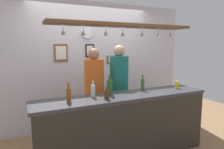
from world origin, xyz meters
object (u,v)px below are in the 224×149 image
Objects in this scene: wall_clock at (87,33)px; picture_frame_crest at (90,50)px; person_left_orange_shirt at (94,87)px; person_right_teal_shirt at (119,83)px; bottle_beer_brown_stubby at (107,94)px; bottle_soda_clear at (93,91)px; bottle_beer_green_import at (143,84)px; bottle_beer_amber_tall at (69,94)px; drink_can at (177,85)px; picture_frame_lower_pair at (113,60)px; bottle_champagne_green at (110,87)px; picture_frame_caricature at (61,53)px.

picture_frame_crest is at bearing 6.52° from wall_clock.
person_left_orange_shirt is 0.97× the size of person_right_teal_shirt.
bottle_soda_clear is at bearing 125.24° from bottle_beer_brown_stubby.
bottle_beer_green_import is at bearing -71.50° from person_right_teal_shirt.
drink_can is at bearing 1.05° from bottle_beer_amber_tall.
picture_frame_crest reaches higher than person_right_teal_shirt.
person_right_teal_shirt is at bearing 52.44° from bottle_beer_brown_stubby.
person_right_teal_shirt is 5.72× the size of picture_frame_lower_pair.
bottle_champagne_green is (0.14, 0.21, 0.05)m from bottle_beer_brown_stubby.
bottle_beer_brown_stubby is 1.38m from drink_can.
picture_frame_crest is at bearing 72.72° from bottle_soda_clear.
drink_can is 0.36× the size of picture_frame_caricature.
person_right_teal_shirt is at bearing 51.03° from bottle_champagne_green.
person_left_orange_shirt is 0.48m from person_right_teal_shirt.
bottle_beer_amber_tall is 1.81m from wall_clock.
drink_can is at bearing -50.00° from wall_clock.
bottle_beer_amber_tall is 0.76× the size of picture_frame_caricature.
bottle_soda_clear is 0.88× the size of bottle_beer_green_import.
bottle_soda_clear is 1.51m from drink_can.
picture_frame_caricature is (-0.45, 1.29, 0.47)m from bottle_champagne_green.
drink_can is (1.37, 0.12, -0.01)m from bottle_beer_brown_stubby.
bottle_beer_green_import is 1.45m from picture_frame_crest.
bottle_champagne_green is 0.88× the size of picture_frame_caricature.
drink_can is (0.63, -0.11, -0.04)m from bottle_beer_green_import.
bottle_beer_amber_tall reaches higher than drink_can.
picture_frame_caricature reaches higher than bottle_beer_brown_stubby.
bottle_beer_amber_tall is (-1.08, -0.66, 0.05)m from person_right_teal_shirt.
picture_frame_crest is at bearing 128.51° from drink_can.
bottle_beer_brown_stubby is 0.82× the size of wall_clock.
wall_clock is at bearing 115.34° from person_right_teal_shirt.
bottle_beer_brown_stubby is (-0.57, -0.75, 0.02)m from person_right_teal_shirt.
bottle_beer_green_import is 2.13× the size of drink_can.
bottle_beer_green_import is 1.18× the size of wall_clock.
bottle_soda_clear is (-0.13, 0.19, 0.02)m from bottle_beer_brown_stubby.
person_left_orange_shirt is at bearing 153.92° from drink_can.
bottle_beer_brown_stubby is 0.25m from bottle_champagne_green.
bottle_beer_brown_stubby is at bearing -123.67° from bottle_champagne_green.
picture_frame_crest is (0.41, 1.31, 0.53)m from bottle_soda_clear.
picture_frame_crest is (-1.10, 1.38, 0.57)m from drink_can.
bottle_beer_amber_tall is 1.88m from drink_can.
bottle_beer_brown_stubby is 0.53× the size of picture_frame_caricature.
bottle_soda_clear is 0.77× the size of bottle_champagne_green.
bottle_beer_green_import is (0.88, 0.05, 0.01)m from bottle_soda_clear.
bottle_beer_green_import is at bearing 2.35° from bottle_champagne_green.
picture_frame_caricature is 1.55× the size of wall_clock.
picture_frame_lower_pair is (0.72, 0.75, 0.40)m from person_left_orange_shirt.
bottle_soda_clear is at bearing -107.28° from picture_frame_crest.
bottle_beer_amber_tall is 1.51m from picture_frame_caricature.
bottle_soda_clear is at bearing 15.18° from bottle_beer_amber_tall.
picture_frame_lower_pair is (0.24, 0.75, 0.37)m from person_right_teal_shirt.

